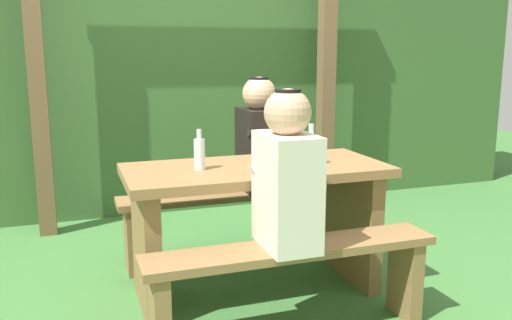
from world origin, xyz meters
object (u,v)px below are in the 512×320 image
object	(u,v)px
drinking_glass	(297,155)
bottle_center	(281,146)
bench_near	(292,272)
person_white_shirt	(287,176)
bottle_left	(311,148)
bench_far	(230,211)
picnic_table	(256,207)
cell_phone	(292,158)
bottle_right	(200,153)
person_black_coat	(259,139)

from	to	relation	value
drinking_glass	bottle_center	bearing A→B (deg)	159.77
bench_near	person_white_shirt	world-z (taller)	person_white_shirt
bottle_left	bench_far	bearing A→B (deg)	115.58
picnic_table	bench_near	bearing A→B (deg)	-90.00
person_white_shirt	bottle_left	size ratio (longest dim) A/B	3.20
cell_phone	drinking_glass	bearing A→B (deg)	-130.35
picnic_table	bench_far	bearing A→B (deg)	90.00
bench_far	cell_phone	world-z (taller)	cell_phone
bottle_left	person_white_shirt	bearing A→B (deg)	-126.47
person_white_shirt	bottle_center	world-z (taller)	person_white_shirt
picnic_table	bottle_center	distance (m)	0.36
bench_near	bottle_right	xyz separation A→B (m)	(-0.31, 0.52, 0.49)
bench_near	bottle_left	world-z (taller)	bottle_left
person_white_shirt	cell_phone	distance (m)	0.69
person_white_shirt	person_black_coat	size ratio (longest dim) A/B	1.00
bottle_center	cell_phone	xyz separation A→B (m)	(0.11, 0.09, -0.09)
bench_far	person_black_coat	world-z (taller)	person_black_coat
bench_far	person_black_coat	distance (m)	0.50
drinking_glass	bottle_left	world-z (taller)	bottle_left
bottle_center	bottle_left	bearing A→B (deg)	-39.63
bench_far	drinking_glass	bearing A→B (deg)	-65.51
picnic_table	person_white_shirt	bearing A→B (deg)	-93.62
person_white_shirt	person_black_coat	xyz separation A→B (m)	(0.23, 1.02, 0.00)
person_black_coat	bottle_center	world-z (taller)	person_black_coat
drinking_glass	person_white_shirt	bearing A→B (deg)	-117.79
bottle_left	bottle_right	world-z (taller)	bottle_left
bottle_left	bottle_center	xyz separation A→B (m)	(-0.13, 0.11, 0.00)
bottle_right	picnic_table	bearing A→B (deg)	-1.21
person_white_shirt	bottle_center	size ratio (longest dim) A/B	3.00
bottle_left	bottle_center	bearing A→B (deg)	140.37
person_black_coat	bottle_center	xyz separation A→B (m)	(-0.05, -0.48, 0.04)
drinking_glass	person_black_coat	bearing A→B (deg)	93.92
bottle_left	drinking_glass	bearing A→B (deg)	122.28
picnic_table	person_black_coat	distance (m)	0.62
cell_phone	bottle_left	bearing A→B (deg)	-111.42
cell_phone	person_white_shirt	bearing A→B (deg)	-143.19
bench_near	drinking_glass	size ratio (longest dim) A/B	15.70
bottle_right	cell_phone	distance (m)	0.58
person_white_shirt	person_black_coat	distance (m)	1.04
person_black_coat	bottle_center	distance (m)	0.49
bottle_center	drinking_glass	bearing A→B (deg)	-20.23
bench_near	bottle_right	world-z (taller)	bottle_right
bench_near	bench_far	world-z (taller)	same
picnic_table	bottle_center	size ratio (longest dim) A/B	5.84
person_black_coat	bottle_right	size ratio (longest dim) A/B	3.40
drinking_glass	bottle_left	size ratio (longest dim) A/B	0.40
bench_far	person_black_coat	size ratio (longest dim) A/B	1.95
person_white_shirt	bottle_center	distance (m)	0.57
person_white_shirt	drinking_glass	distance (m)	0.57
bottle_left	bottle_right	bearing A→B (deg)	171.57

